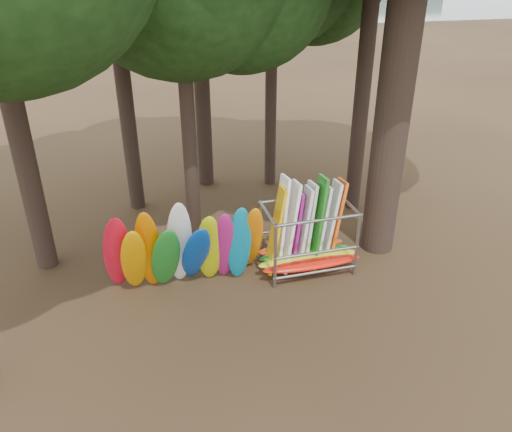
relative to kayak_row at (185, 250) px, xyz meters
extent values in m
plane|color=#47331E|center=(1.66, -0.24, -1.32)|extent=(120.00, 120.00, 0.00)
plane|color=gray|center=(1.66, 59.76, -1.32)|extent=(160.00, 160.00, 0.00)
cylinder|color=black|center=(-0.98, 5.89, 4.38)|extent=(0.54, 0.54, 11.39)
cylinder|color=black|center=(1.91, 7.37, 4.57)|extent=(0.60, 0.60, 11.77)
cylinder|color=black|center=(4.44, 6.69, 3.69)|extent=(0.44, 0.44, 10.01)
cylinder|color=black|center=(0.65, 2.61, 3.62)|extent=(0.43, 0.43, 9.86)
cylinder|color=black|center=(6.75, 3.73, 5.49)|extent=(0.54, 0.54, 13.62)
cylinder|color=black|center=(6.21, 0.78, 5.77)|extent=(1.01, 1.01, 14.17)
ellipsoid|color=red|center=(-1.75, 0.08, 0.12)|extent=(0.88, 1.83, 3.00)
ellipsoid|color=#DA8C00|center=(-1.35, -0.08, -0.06)|extent=(0.77, 1.76, 2.68)
ellipsoid|color=#C35C00|center=(-0.94, 0.01, 0.12)|extent=(0.80, 1.50, 2.99)
ellipsoid|color=#197121|center=(-0.54, -0.09, -0.12)|extent=(0.93, 1.60, 2.52)
ellipsoid|color=silver|center=(-0.14, 0.02, 0.20)|extent=(0.71, 1.48, 3.13)
ellipsoid|color=#053DA7|center=(0.26, -0.07, -0.13)|extent=(0.89, 1.91, 2.54)
ellipsoid|color=#A7B40A|center=(0.67, 0.05, -0.09)|extent=(0.84, 1.24, 2.55)
ellipsoid|color=#9A1763|center=(1.07, 0.01, -0.06)|extent=(0.76, 1.31, 2.61)
ellipsoid|color=#067294|center=(1.47, -0.08, -0.01)|extent=(0.72, 1.03, 2.69)
ellipsoid|color=orange|center=(1.87, 0.13, -0.01)|extent=(0.81, 1.85, 2.78)
ellipsoid|color=red|center=(3.59, -0.25, -0.90)|extent=(3.01, 0.55, 0.24)
ellipsoid|color=yellow|center=(3.59, 0.05, -0.90)|extent=(3.10, 0.55, 0.24)
ellipsoid|color=#1D761A|center=(3.59, 0.39, -0.90)|extent=(2.84, 0.55, 0.24)
ellipsoid|color=red|center=(3.59, 0.75, -0.90)|extent=(2.79, 0.55, 0.24)
cube|color=#E5AA0C|center=(2.65, 0.39, -0.01)|extent=(0.59, 0.76, 2.62)
cube|color=white|center=(2.86, 0.55, 0.11)|extent=(0.45, 0.82, 2.87)
cube|color=white|center=(3.07, 0.34, 0.06)|extent=(0.55, 0.80, 2.76)
cube|color=#8B1773|center=(3.28, 0.52, -0.14)|extent=(0.43, 0.78, 2.37)
cube|color=silver|center=(3.48, 0.37, -0.06)|extent=(0.47, 0.76, 2.53)
cube|color=silver|center=(3.69, 0.55, -0.04)|extent=(0.44, 0.79, 2.58)
cube|color=#1A6E18|center=(3.90, 0.30, 0.09)|extent=(0.44, 0.80, 2.85)
cube|color=white|center=(4.11, 0.54, -0.09)|extent=(0.49, 0.78, 2.46)
cube|color=silver|center=(4.32, 0.38, -0.01)|extent=(0.57, 0.76, 2.62)
cube|color=#E05B18|center=(4.52, 0.48, -0.02)|extent=(0.54, 0.77, 2.60)
camera|label=1|loc=(-1.28, -11.52, 6.89)|focal=35.00mm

